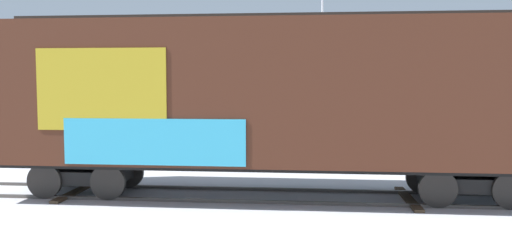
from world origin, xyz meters
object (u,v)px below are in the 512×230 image
Objects in this scene: parked_car_white at (152,136)px; freight_car at (270,95)px; flagpole at (316,26)px; parked_car_green at (305,137)px.

freight_car is at bearing -49.75° from parked_car_white.
flagpole reaches higher than parked_car_white.
flagpole is (1.36, 12.98, 3.14)m from freight_car.
freight_car is at bearing -98.17° from parked_car_green.
freight_car reaches higher than parked_car_white.
parked_car_white is 0.94× the size of parked_car_green.
freight_car is 6.38m from parked_car_green.
parked_car_white is at bearing 179.28° from parked_car_green.
parked_car_green is at bearing -0.72° from parked_car_white.
parked_car_white is 6.07m from parked_car_green.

